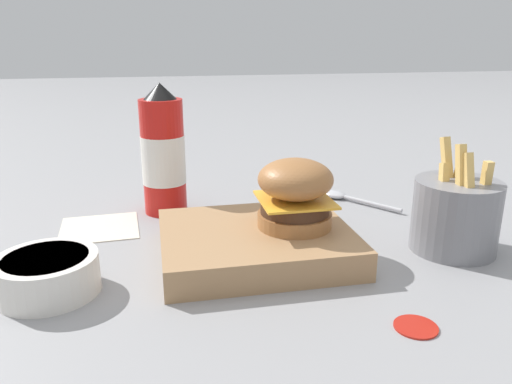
{
  "coord_description": "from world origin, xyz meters",
  "views": [
    {
      "loc": [
        -0.17,
        -0.57,
        0.28
      ],
      "look_at": [
        -0.05,
        0.01,
        0.09
      ],
      "focal_mm": 35.0,
      "sensor_mm": 36.0,
      "label": 1
    }
  ],
  "objects_px": {
    "fries_basket": "(455,215)",
    "spoon": "(343,196)",
    "serving_board": "(256,242)",
    "ketchup_bottle": "(163,155)",
    "side_bowl": "(47,274)",
    "burger": "(297,193)"
  },
  "relations": [
    {
      "from": "serving_board",
      "to": "fries_basket",
      "type": "relative_size",
      "value": 1.65
    },
    {
      "from": "serving_board",
      "to": "ketchup_bottle",
      "type": "distance_m",
      "value": 0.24
    },
    {
      "from": "fries_basket",
      "to": "spoon",
      "type": "relative_size",
      "value": 1.1
    },
    {
      "from": "burger",
      "to": "spoon",
      "type": "distance_m",
      "value": 0.25
    },
    {
      "from": "fries_basket",
      "to": "side_bowl",
      "type": "distance_m",
      "value": 0.51
    },
    {
      "from": "burger",
      "to": "ketchup_bottle",
      "type": "bearing_deg",
      "value": 129.49
    },
    {
      "from": "ketchup_bottle",
      "to": "serving_board",
      "type": "bearing_deg",
      "value": -61.23
    },
    {
      "from": "fries_basket",
      "to": "spoon",
      "type": "bearing_deg",
      "value": 105.93
    },
    {
      "from": "burger",
      "to": "side_bowl",
      "type": "distance_m",
      "value": 0.31
    },
    {
      "from": "ketchup_bottle",
      "to": "spoon",
      "type": "relative_size",
      "value": 1.55
    },
    {
      "from": "ketchup_bottle",
      "to": "fries_basket",
      "type": "distance_m",
      "value": 0.44
    },
    {
      "from": "side_bowl",
      "to": "spoon",
      "type": "distance_m",
      "value": 0.5
    },
    {
      "from": "serving_board",
      "to": "side_bowl",
      "type": "height_order",
      "value": "side_bowl"
    },
    {
      "from": "burger",
      "to": "spoon",
      "type": "xyz_separation_m",
      "value": [
        0.14,
        0.19,
        -0.08
      ]
    },
    {
      "from": "burger",
      "to": "side_bowl",
      "type": "xyz_separation_m",
      "value": [
        -0.3,
        -0.05,
        -0.06
      ]
    },
    {
      "from": "serving_board",
      "to": "fries_basket",
      "type": "height_order",
      "value": "fries_basket"
    },
    {
      "from": "side_bowl",
      "to": "fries_basket",
      "type": "bearing_deg",
      "value": 1.63
    },
    {
      "from": "serving_board",
      "to": "fries_basket",
      "type": "distance_m",
      "value": 0.27
    },
    {
      "from": "ketchup_bottle",
      "to": "fries_basket",
      "type": "height_order",
      "value": "ketchup_bottle"
    },
    {
      "from": "serving_board",
      "to": "ketchup_bottle",
      "type": "bearing_deg",
      "value": 118.77
    },
    {
      "from": "serving_board",
      "to": "fries_basket",
      "type": "xyz_separation_m",
      "value": [
        0.26,
        -0.03,
        0.03
      ]
    },
    {
      "from": "burger",
      "to": "ketchup_bottle",
      "type": "distance_m",
      "value": 0.26
    }
  ]
}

